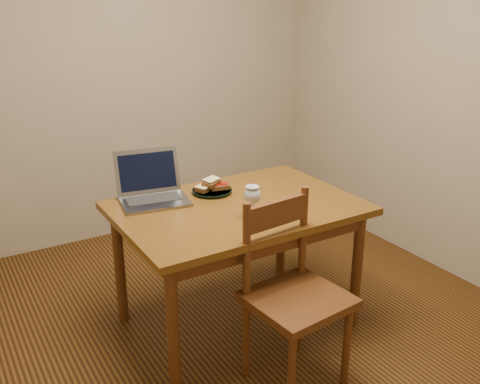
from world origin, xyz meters
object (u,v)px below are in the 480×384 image
table (237,219)px  laptop (151,187)px  chair (294,286)px  plate (212,191)px  milk_glass (252,201)px

table → laptop: 0.51m
chair → laptop: laptop is taller
table → plate: plate is taller
table → laptop: laptop is taller
plate → chair: bearing=-89.0°
table → plate: 0.26m
chair → table: bearing=82.9°
milk_glass → laptop: bearing=124.0°
chair → laptop: (-0.35, 0.88, 0.30)m
chair → plate: 0.83m
laptop → plate: bearing=-5.4°
table → plate: size_ratio=5.57×
table → laptop: bearing=138.0°
chair → milk_glass: size_ratio=2.85×
table → milk_glass: 0.25m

